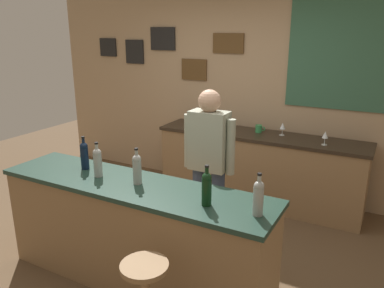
# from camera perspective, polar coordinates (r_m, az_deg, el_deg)

# --- Properties ---
(ground_plane) EXTENTS (10.00, 10.00, 0.00)m
(ground_plane) POSITION_cam_1_polar(r_m,az_deg,el_deg) (3.92, -4.60, -16.37)
(ground_plane) COLOR brown
(back_wall) EXTENTS (6.00, 0.09, 2.80)m
(back_wall) POSITION_cam_1_polar(r_m,az_deg,el_deg) (5.14, 7.73, 8.56)
(back_wall) COLOR tan
(back_wall) RESTS_ON ground_plane
(bar_counter) EXTENTS (2.45, 0.60, 0.92)m
(bar_counter) POSITION_cam_1_polar(r_m,az_deg,el_deg) (3.41, -8.53, -13.00)
(bar_counter) COLOR olive
(bar_counter) RESTS_ON ground_plane
(side_counter) EXTENTS (2.58, 0.56, 0.90)m
(side_counter) POSITION_cam_1_polar(r_m,az_deg,el_deg) (4.91, 9.83, -3.61)
(side_counter) COLOR olive
(side_counter) RESTS_ON ground_plane
(bartender) EXTENTS (0.52, 0.21, 1.62)m
(bartender) POSITION_cam_1_polar(r_m,az_deg,el_deg) (3.64, 2.50, -2.60)
(bartender) COLOR #384766
(bartender) RESTS_ON ground_plane
(wine_bottle_a) EXTENTS (0.07, 0.07, 0.31)m
(wine_bottle_a) POSITION_cam_1_polar(r_m,az_deg,el_deg) (3.58, -15.71, -1.52)
(wine_bottle_a) COLOR black
(wine_bottle_a) RESTS_ON bar_counter
(wine_bottle_b) EXTENTS (0.07, 0.07, 0.31)m
(wine_bottle_b) POSITION_cam_1_polar(r_m,az_deg,el_deg) (3.37, -13.86, -2.52)
(wine_bottle_b) COLOR #999E99
(wine_bottle_b) RESTS_ON bar_counter
(wine_bottle_c) EXTENTS (0.07, 0.07, 0.31)m
(wine_bottle_c) POSITION_cam_1_polar(r_m,az_deg,el_deg) (3.15, -8.17, -3.55)
(wine_bottle_c) COLOR #999E99
(wine_bottle_c) RESTS_ON bar_counter
(wine_bottle_d) EXTENTS (0.07, 0.07, 0.31)m
(wine_bottle_d) POSITION_cam_1_polar(r_m,az_deg,el_deg) (2.75, 2.19, -6.49)
(wine_bottle_d) COLOR black
(wine_bottle_d) RESTS_ON bar_counter
(wine_bottle_e) EXTENTS (0.07, 0.07, 0.31)m
(wine_bottle_e) POSITION_cam_1_polar(r_m,az_deg,el_deg) (2.65, 9.85, -7.72)
(wine_bottle_e) COLOR #999E99
(wine_bottle_e) RESTS_ON bar_counter
(wine_glass_a) EXTENTS (0.07, 0.07, 0.16)m
(wine_glass_a) POSITION_cam_1_polar(r_m,az_deg,el_deg) (5.03, 3.91, 3.74)
(wine_glass_a) COLOR silver
(wine_glass_a) RESTS_ON side_counter
(wine_glass_b) EXTENTS (0.07, 0.07, 0.16)m
(wine_glass_b) POSITION_cam_1_polar(r_m,az_deg,el_deg) (4.75, 13.31, 2.55)
(wine_glass_b) COLOR silver
(wine_glass_b) RESTS_ON side_counter
(wine_glass_c) EXTENTS (0.07, 0.07, 0.16)m
(wine_glass_c) POSITION_cam_1_polar(r_m,az_deg,el_deg) (4.48, 19.18, 1.22)
(wine_glass_c) COLOR silver
(wine_glass_c) RESTS_ON side_counter
(coffee_mug) EXTENTS (0.12, 0.08, 0.09)m
(coffee_mug) POSITION_cam_1_polar(r_m,az_deg,el_deg) (4.84, 9.90, 2.26)
(coffee_mug) COLOR #338C4C
(coffee_mug) RESTS_ON side_counter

